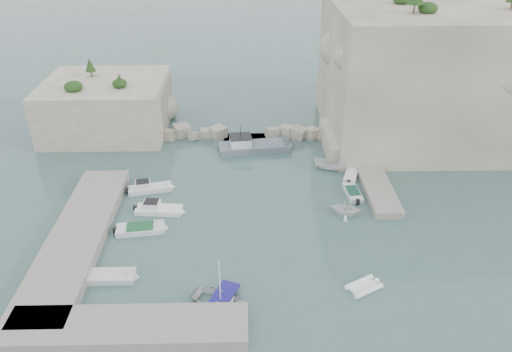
{
  "coord_description": "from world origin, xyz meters",
  "views": [
    {
      "loc": [
        -0.99,
        -39.39,
        28.78
      ],
      "look_at": [
        0.0,
        6.0,
        3.0
      ],
      "focal_mm": 35.0,
      "sensor_mm": 36.0,
      "label": 1
    }
  ],
  "objects_px": {
    "motorboat_a": "(150,191)",
    "work_boat": "(255,150)",
    "motorboat_b": "(159,212)",
    "motorboat_e": "(112,279)",
    "tender_east_c": "(351,177)",
    "motorboat_c": "(141,231)",
    "tender_east_d": "(330,170)",
    "tender_east_b": "(352,195)",
    "inflatable_dinghy": "(363,288)",
    "tender_east_a": "(345,214)",
    "rowboat": "(221,304)"
  },
  "relations": [
    {
      "from": "motorboat_c",
      "to": "motorboat_e",
      "type": "relative_size",
      "value": 1.17
    },
    {
      "from": "work_boat",
      "to": "motorboat_c",
      "type": "bearing_deg",
      "value": -131.34
    },
    {
      "from": "motorboat_e",
      "to": "tender_east_c",
      "type": "height_order",
      "value": "same"
    },
    {
      "from": "motorboat_c",
      "to": "tender_east_d",
      "type": "distance_m",
      "value": 23.71
    },
    {
      "from": "inflatable_dinghy",
      "to": "tender_east_d",
      "type": "height_order",
      "value": "tender_east_d"
    },
    {
      "from": "motorboat_c",
      "to": "tender_east_c",
      "type": "relative_size",
      "value": 1.21
    },
    {
      "from": "rowboat",
      "to": "tender_east_b",
      "type": "relative_size",
      "value": 1.16
    },
    {
      "from": "motorboat_e",
      "to": "rowboat",
      "type": "height_order",
      "value": "rowboat"
    },
    {
      "from": "motorboat_a",
      "to": "tender_east_b",
      "type": "distance_m",
      "value": 22.37
    },
    {
      "from": "motorboat_c",
      "to": "work_boat",
      "type": "bearing_deg",
      "value": 49.01
    },
    {
      "from": "motorboat_b",
      "to": "work_boat",
      "type": "height_order",
      "value": "work_boat"
    },
    {
      "from": "rowboat",
      "to": "work_boat",
      "type": "height_order",
      "value": "work_boat"
    },
    {
      "from": "motorboat_e",
      "to": "tender_east_b",
      "type": "relative_size",
      "value": 1.05
    },
    {
      "from": "motorboat_a",
      "to": "motorboat_b",
      "type": "height_order",
      "value": "same"
    },
    {
      "from": "motorboat_a",
      "to": "work_boat",
      "type": "bearing_deg",
      "value": 27.37
    },
    {
      "from": "motorboat_c",
      "to": "tender_east_c",
      "type": "bearing_deg",
      "value": 16.68
    },
    {
      "from": "tender_east_b",
      "to": "tender_east_c",
      "type": "bearing_deg",
      "value": -13.41
    },
    {
      "from": "motorboat_c",
      "to": "inflatable_dinghy",
      "type": "distance_m",
      "value": 21.87
    },
    {
      "from": "motorboat_e",
      "to": "work_boat",
      "type": "height_order",
      "value": "work_boat"
    },
    {
      "from": "motorboat_c",
      "to": "work_boat",
      "type": "xyz_separation_m",
      "value": [
        11.53,
        17.52,
        0.0
      ]
    },
    {
      "from": "inflatable_dinghy",
      "to": "tender_east_b",
      "type": "bearing_deg",
      "value": 54.06
    },
    {
      "from": "tender_east_b",
      "to": "work_boat",
      "type": "distance_m",
      "value": 15.4
    },
    {
      "from": "motorboat_a",
      "to": "work_boat",
      "type": "distance_m",
      "value": 15.41
    },
    {
      "from": "motorboat_a",
      "to": "work_boat",
      "type": "height_order",
      "value": "work_boat"
    },
    {
      "from": "tender_east_b",
      "to": "tender_east_a",
      "type": "bearing_deg",
      "value": 153.78
    },
    {
      "from": "motorboat_e",
      "to": "motorboat_a",
      "type": "bearing_deg",
      "value": 86.2
    },
    {
      "from": "motorboat_c",
      "to": "tender_east_b",
      "type": "height_order",
      "value": "same"
    },
    {
      "from": "inflatable_dinghy",
      "to": "rowboat",
      "type": "bearing_deg",
      "value": 159.05
    },
    {
      "from": "tender_east_a",
      "to": "tender_east_b",
      "type": "bearing_deg",
      "value": -4.16
    },
    {
      "from": "inflatable_dinghy",
      "to": "tender_east_a",
      "type": "bearing_deg",
      "value": 59.13
    },
    {
      "from": "tender_east_b",
      "to": "tender_east_c",
      "type": "relative_size",
      "value": 0.98
    },
    {
      "from": "tender_east_c",
      "to": "work_boat",
      "type": "distance_m",
      "value": 13.28
    },
    {
      "from": "rowboat",
      "to": "inflatable_dinghy",
      "type": "distance_m",
      "value": 11.99
    },
    {
      "from": "motorboat_b",
      "to": "tender_east_c",
      "type": "distance_m",
      "value": 22.39
    },
    {
      "from": "motorboat_c",
      "to": "motorboat_a",
      "type": "bearing_deg",
      "value": 84.63
    },
    {
      "from": "tender_east_b",
      "to": "motorboat_e",
      "type": "bearing_deg",
      "value": 114.71
    },
    {
      "from": "rowboat",
      "to": "inflatable_dinghy",
      "type": "relative_size",
      "value": 1.53
    },
    {
      "from": "motorboat_a",
      "to": "motorboat_b",
      "type": "relative_size",
      "value": 1.0
    },
    {
      "from": "inflatable_dinghy",
      "to": "tender_east_c",
      "type": "distance_m",
      "value": 18.95
    },
    {
      "from": "tender_east_c",
      "to": "tender_east_d",
      "type": "bearing_deg",
      "value": 69.97
    },
    {
      "from": "work_boat",
      "to": "tender_east_b",
      "type": "bearing_deg",
      "value": -55.06
    },
    {
      "from": "motorboat_e",
      "to": "tender_east_d",
      "type": "height_order",
      "value": "tender_east_d"
    },
    {
      "from": "tender_east_c",
      "to": "motorboat_c",
      "type": "bearing_deg",
      "value": 133.56
    },
    {
      "from": "motorboat_a",
      "to": "motorboat_e",
      "type": "xyz_separation_m",
      "value": [
        -0.91,
        -14.56,
        0.0
      ]
    },
    {
      "from": "motorboat_c",
      "to": "rowboat",
      "type": "xyz_separation_m",
      "value": [
        8.25,
        -10.17,
        0.0
      ]
    },
    {
      "from": "motorboat_b",
      "to": "work_boat",
      "type": "bearing_deg",
      "value": 59.17
    },
    {
      "from": "motorboat_b",
      "to": "work_boat",
      "type": "relative_size",
      "value": 0.52
    },
    {
      "from": "motorboat_a",
      "to": "tender_east_c",
      "type": "bearing_deg",
      "value": -6.05
    },
    {
      "from": "inflatable_dinghy",
      "to": "work_boat",
      "type": "height_order",
      "value": "work_boat"
    },
    {
      "from": "motorboat_c",
      "to": "tender_east_a",
      "type": "distance_m",
      "value": 20.71
    }
  ]
}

